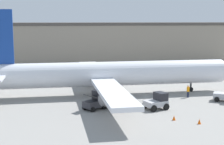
{
  "coord_description": "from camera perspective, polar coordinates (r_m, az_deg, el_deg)",
  "views": [
    {
      "loc": [
        -10.17,
        -48.09,
        10.82
      ],
      "look_at": [
        0.0,
        0.0,
        3.27
      ],
      "focal_mm": 55.0,
      "sensor_mm": 36.0,
      "label": 1
    }
  ],
  "objects": [
    {
      "name": "ground_plane",
      "position": [
        50.33,
        0.0,
        -3.68
      ],
      "size": [
        400.0,
        400.0,
        0.0
      ],
      "primitive_type": "plane",
      "color": "gray"
    },
    {
      "name": "terminal_building",
      "position": [
        82.69,
        -13.77,
        4.52
      ],
      "size": [
        98.92,
        11.19,
        10.21
      ],
      "color": "gray",
      "rests_on": "ground_plane"
    },
    {
      "name": "airplane",
      "position": [
        49.58,
        -1.27,
        -0.27
      ],
      "size": [
        40.68,
        36.09,
        12.25
      ],
      "rotation": [
        0.0,
        0.0,
        -0.03
      ],
      "color": "silver",
      "rests_on": "ground_plane"
    },
    {
      "name": "ground_crew_worker",
      "position": [
        49.5,
        12.53,
        -3.0
      ],
      "size": [
        0.39,
        0.39,
        1.75
      ],
      "rotation": [
        0.0,
        0.0,
        4.69
      ],
      "color": "#1E2338",
      "rests_on": "ground_plane"
    },
    {
      "name": "belt_loader_truck",
      "position": [
        42.04,
        -2.75,
        -4.73
      ],
      "size": [
        3.01,
        2.81,
        2.28
      ],
      "rotation": [
        0.0,
        0.0,
        0.55
      ],
      "color": "#2D2D33",
      "rests_on": "ground_plane"
    },
    {
      "name": "pushback_tug",
      "position": [
        42.48,
        7.53,
        -4.78
      ],
      "size": [
        3.1,
        2.77,
        2.03
      ],
      "rotation": [
        0.0,
        0.0,
        0.28
      ],
      "color": "#B2B2B7",
      "rests_on": "ground_plane"
    },
    {
      "name": "safety_cone_near",
      "position": [
        37.49,
        14.32,
        -7.88
      ],
      "size": [
        0.36,
        0.36,
        0.55
      ],
      "color": "#EF590F",
      "rests_on": "ground_plane"
    },
    {
      "name": "safety_cone_far",
      "position": [
        38.26,
        10.27,
        -7.41
      ],
      "size": [
        0.36,
        0.36,
        0.55
      ],
      "color": "#EF590F",
      "rests_on": "ground_plane"
    }
  ]
}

